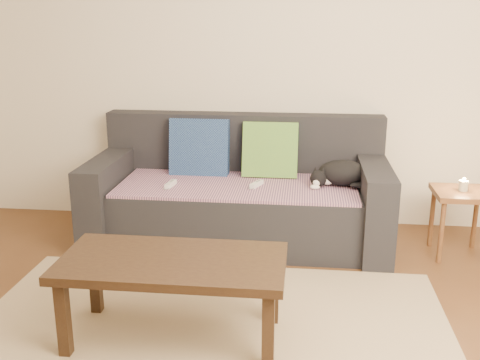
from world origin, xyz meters
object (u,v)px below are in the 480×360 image
object	(u,v)px
side_table	(461,202)
coffee_table	(173,269)
sofa	(239,198)
wii_remote_b	(257,184)
wii_remote_a	(171,184)
cat	(340,173)

from	to	relation	value
side_table	coffee_table	distance (m)	2.10
sofa	side_table	world-z (taller)	sofa
wii_remote_b	coffee_table	bearing A→B (deg)	-171.94
wii_remote_a	sofa	bearing A→B (deg)	-58.41
wii_remote_b	coffee_table	world-z (taller)	wii_remote_b
sofa	coffee_table	xyz separation A→B (m)	(-0.16, -1.40, 0.07)
wii_remote_b	side_table	world-z (taller)	wii_remote_b
side_table	coffee_table	size ratio (longest dim) A/B	0.42
cat	wii_remote_b	distance (m)	0.59
cat	side_table	bearing A→B (deg)	4.53
sofa	wii_remote_a	world-z (taller)	sofa
cat	wii_remote_b	size ratio (longest dim) A/B	2.83
side_table	coffee_table	bearing A→B (deg)	-143.19
sofa	wii_remote_a	size ratio (longest dim) A/B	14.00
sofa	coffee_table	distance (m)	1.41
wii_remote_b	side_table	xyz separation A→B (m)	(1.38, -0.01, -0.08)
sofa	cat	bearing A→B (deg)	-3.35
sofa	cat	world-z (taller)	sofa
sofa	coffee_table	world-z (taller)	sofa
wii_remote_a	coffee_table	size ratio (longest dim) A/B	0.14
cat	coffee_table	distance (m)	1.62
sofa	wii_remote_b	world-z (taller)	sofa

